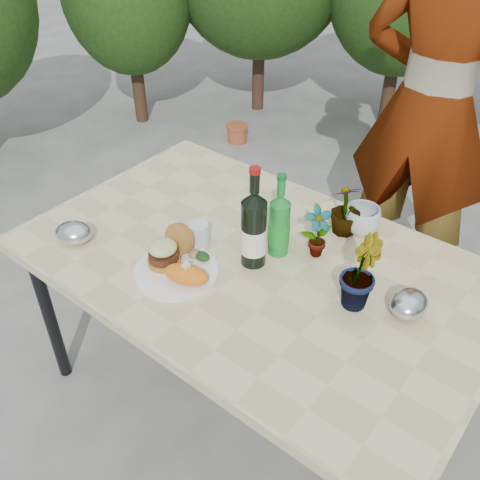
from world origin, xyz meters
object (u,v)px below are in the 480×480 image
Objects in this scene: dinner_plate at (176,272)px; patio_table at (254,272)px; wine_bottle at (254,230)px; person at (430,110)px.

patio_table is at bearing 54.64° from dinner_plate.
dinner_plate is 0.77× the size of wine_bottle.
dinner_plate is at bearing 76.31° from person.
wine_bottle is 0.19× the size of person.
dinner_plate is 0.29m from wine_bottle.
patio_table is 1.14m from person.
person is at bearing 78.60° from dinner_plate.
patio_table is 0.85× the size of person.
wine_bottle is (0.16, 0.21, 0.13)m from dinner_plate.
dinner_plate reaches higher than patio_table.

